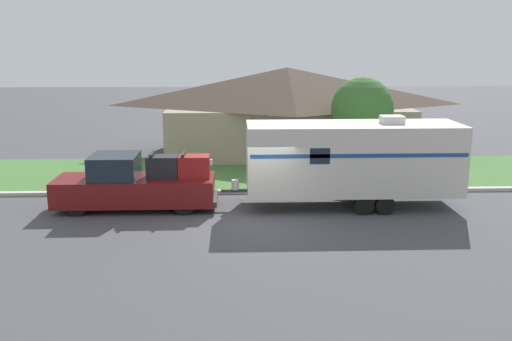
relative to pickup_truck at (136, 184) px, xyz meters
name	(u,v)px	position (x,y,z in m)	size (l,w,h in m)	color
ground_plane	(260,221)	(4.47, -1.75, -0.92)	(120.00, 120.00, 0.00)	#47474C
curb_strip	(256,191)	(4.47, 2.00, -0.85)	(80.00, 0.30, 0.14)	beige
lawn_strip	(253,173)	(4.47, 5.65, -0.91)	(80.00, 7.00, 0.03)	#477538
house_across_street	(287,109)	(6.53, 10.80, 1.51)	(13.85, 7.32, 4.68)	gray
pickup_truck	(136,184)	(0.00, 0.00, 0.00)	(5.91, 2.02, 2.10)	black
travel_trailer	(353,158)	(7.98, 0.00, 0.92)	(8.78, 2.49, 3.40)	black
mailbox	(206,167)	(2.46, 2.61, 0.07)	(0.48, 0.20, 1.29)	brown
tree_in_yard	(362,109)	(9.65, 6.09, 2.04)	(2.93, 2.93, 4.44)	brown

